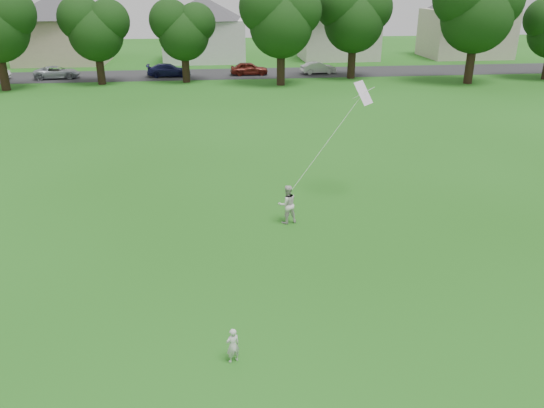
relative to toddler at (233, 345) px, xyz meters
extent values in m
plane|color=#1F5513|center=(-0.72, 2.36, -0.48)|extent=(160.00, 160.00, 0.00)
cube|color=#2D2D30|center=(-0.72, 44.36, -0.47)|extent=(90.00, 7.00, 0.01)
imported|color=silver|center=(0.00, 0.00, 0.00)|extent=(0.41, 0.35, 0.95)
imported|color=silver|center=(2.46, 7.91, 0.29)|extent=(0.86, 0.74, 1.53)
plane|color=white|center=(5.81, 10.11, 4.03)|extent=(1.07, 1.11, 0.86)
cylinder|color=white|center=(4.14, 9.01, 2.33)|extent=(0.01, 0.01, 5.26)
cylinder|color=black|center=(-17.70, 37.71, 1.22)|extent=(0.73, 0.73, 3.40)
cylinder|color=black|center=(-10.03, 39.77, 1.01)|extent=(0.69, 0.69, 2.97)
cylinder|color=black|center=(-2.40, 39.96, 0.94)|extent=(0.68, 0.68, 2.84)
cylinder|color=black|center=(6.12, 37.47, 1.25)|extent=(0.74, 0.74, 3.45)
cylinder|color=black|center=(13.34, 40.32, 1.26)|extent=(0.74, 0.74, 3.48)
cylinder|color=black|center=(23.33, 36.36, 1.47)|extent=(0.77, 0.77, 3.89)
imported|color=#9499A2|center=(-14.83, 43.36, 0.12)|extent=(4.44, 2.48, 1.17)
imported|color=#161847|center=(-4.21, 43.36, 0.15)|extent=(4.27, 1.85, 1.22)
imported|color=#601B13|center=(3.71, 43.36, 0.17)|extent=(3.76, 1.55, 1.27)
imported|color=silver|center=(10.73, 43.36, 0.12)|extent=(3.65, 1.67, 1.16)
cube|color=#BFAC8F|center=(-16.72, 54.36, 1.95)|extent=(9.67, 7.40, 4.85)
cube|color=silver|center=(-0.72, 54.36, 1.86)|extent=(9.21, 7.40, 4.66)
cube|color=beige|center=(15.28, 54.36, 2.34)|extent=(8.83, 6.66, 5.64)
cube|color=beige|center=(31.28, 54.36, 2.32)|extent=(9.68, 7.42, 5.59)
camera|label=1|loc=(-0.27, -10.52, 8.10)|focal=35.00mm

